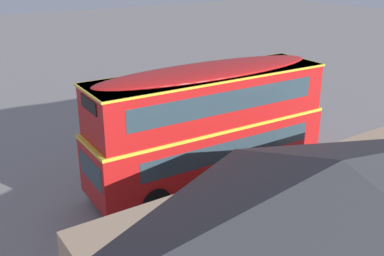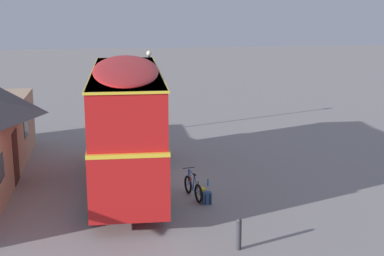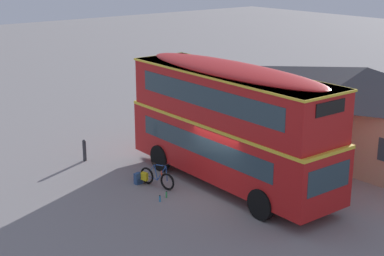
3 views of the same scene
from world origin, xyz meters
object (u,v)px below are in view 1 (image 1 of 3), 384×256
Objects in this scene: double_decker_bus at (209,121)px; water_bottle_blue_sports at (177,151)px; backpack_on_ground at (215,142)px; water_bottle_green_metal at (184,153)px; kerb_bollard at (270,121)px; touring_bicycle at (209,145)px.

water_bottle_blue_sports is (-0.37, -3.08, -2.52)m from double_decker_bus.
backpack_on_ground reaches higher than water_bottle_green_metal.
water_bottle_green_metal is at bearing -101.27° from double_decker_bus.
water_bottle_blue_sports reaches higher than water_bottle_green_metal.
double_decker_bus reaches higher than kerb_bollard.
water_bottle_green_metal is 0.99× the size of water_bottle_blue_sports.
backpack_on_ground is 3.77m from kerb_bollard.
double_decker_bus reaches higher than backpack_on_ground.
water_bottle_blue_sports is at bearing -29.09° from touring_bicycle.
water_bottle_blue_sports is at bearing -10.29° from backpack_on_ground.
backpack_on_ground is at bearing -150.80° from touring_bicycle.
touring_bicycle is 0.76m from backpack_on_ground.
touring_bicycle is 3.46× the size of backpack_on_ground.
double_decker_bus is 10.04× the size of kerb_bollard.
touring_bicycle is at bearing 29.20° from backpack_on_ground.
touring_bicycle is 6.64× the size of water_bottle_green_metal.
backpack_on_ground reaches higher than water_bottle_blue_sports.
touring_bicycle is at bearing 164.78° from water_bottle_green_metal.
water_bottle_green_metal is 0.44m from water_bottle_blue_sports.
water_bottle_blue_sports is (1.30, -0.72, -0.25)m from touring_bicycle.
kerb_bollard is at bearing -171.07° from touring_bicycle.
double_decker_bus is at bearing 83.09° from water_bottle_blue_sports.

